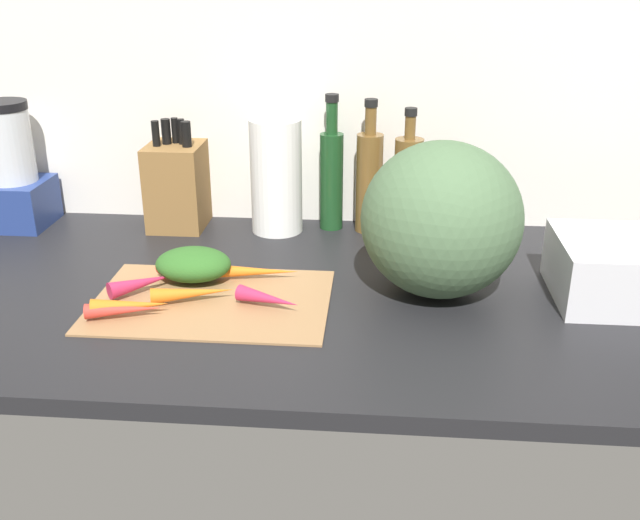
{
  "coord_description": "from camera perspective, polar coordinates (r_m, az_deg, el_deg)",
  "views": [
    {
      "loc": [
        19.2,
        -122.17,
        57.35
      ],
      "look_at": [
        9.72,
        -9.63,
        9.59
      ],
      "focal_mm": 40.72,
      "sensor_mm": 36.0,
      "label": 1
    }
  ],
  "objects": [
    {
      "name": "carrot_1",
      "position": [
        1.35,
        -13.86,
        -1.78
      ],
      "size": [
        11.22,
        10.14,
        3.15
      ],
      "primitive_type": "cone",
      "rotation": [
        0.0,
        1.57,
        0.7
      ],
      "color": "#B2264C",
      "rests_on": "cutting_board"
    },
    {
      "name": "knife_block",
      "position": [
        1.66,
        -11.16,
        5.84
      ],
      "size": [
        12.04,
        13.73,
        24.39
      ],
      "color": "brown",
      "rests_on": "ground_plane"
    },
    {
      "name": "bottle_1",
      "position": [
        1.6,
        3.88,
        6.34
      ],
      "size": [
        5.83,
        5.83,
        29.3
      ],
      "color": "brown",
      "rests_on": "ground_plane"
    },
    {
      "name": "carrot_0",
      "position": [
        1.3,
        -9.99,
        -2.57
      ],
      "size": [
        14.66,
        6.82,
        2.89
      ],
      "primitive_type": "cone",
      "rotation": [
        0.0,
        1.57,
        0.28
      ],
      "color": "orange",
      "rests_on": "cutting_board"
    },
    {
      "name": "wall_back",
      "position": [
        1.64,
        -2.03,
        13.31
      ],
      "size": [
        170.0,
        3.0,
        60.0
      ],
      "primitive_type": "cube",
      "color": "silver",
      "rests_on": "ground_plane"
    },
    {
      "name": "carrot_3",
      "position": [
        1.27,
        -15.2,
        -3.79
      ],
      "size": [
        12.81,
        5.04,
        2.64
      ],
      "primitive_type": "cone",
      "rotation": [
        0.0,
        1.57,
        0.2
      ],
      "color": "red",
      "rests_on": "cutting_board"
    },
    {
      "name": "winter_squash",
      "position": [
        1.3,
        9.5,
        3.14
      ],
      "size": [
        28.56,
        28.46,
        27.99
      ],
      "primitive_type": "ellipsoid",
      "color": "#4C6B47",
      "rests_on": "ground_plane"
    },
    {
      "name": "carrot_6",
      "position": [
        1.27,
        -14.72,
        -3.51
      ],
      "size": [
        13.1,
        5.97,
        3.19
      ],
      "primitive_type": "cone",
      "rotation": [
        0.0,
        1.57,
        0.23
      ],
      "color": "orange",
      "rests_on": "cutting_board"
    },
    {
      "name": "blender_appliance",
      "position": [
        1.77,
        -23.05,
        6.28
      ],
      "size": [
        14.51,
        14.51,
        28.17
      ],
      "color": "navy",
      "rests_on": "ground_plane"
    },
    {
      "name": "cutting_board",
      "position": [
        1.31,
        -8.5,
        -3.13
      ],
      "size": [
        41.92,
        29.12,
        0.8
      ],
      "primitive_type": "cube",
      "color": "#997047",
      "rests_on": "ground_plane"
    },
    {
      "name": "carrot_4",
      "position": [
        1.37,
        -4.86,
        -0.9
      ],
      "size": [
        15.34,
        3.53,
        2.49
      ],
      "primitive_type": "cone",
      "rotation": [
        0.0,
        1.57,
        0.07
      ],
      "color": "orange",
      "rests_on": "cutting_board"
    },
    {
      "name": "carrot_greens_pile",
      "position": [
        1.38,
        -9.94,
        -0.34
      ],
      "size": [
        14.18,
        10.91,
        6.0
      ],
      "primitive_type": "ellipsoid",
      "color": "#2D6023",
      "rests_on": "cutting_board"
    },
    {
      "name": "carrot_2",
      "position": [
        1.26,
        -4.09,
        -3.05
      ],
      "size": [
        12.03,
        6.96,
        2.93
      ],
      "primitive_type": "cone",
      "rotation": [
        0.0,
        1.57,
        -0.37
      ],
      "color": "#B2264C",
      "rests_on": "cutting_board"
    },
    {
      "name": "dish_rack",
      "position": [
        1.4,
        23.24,
        -0.81
      ],
      "size": [
        26.08,
        21.57,
        11.07
      ],
      "primitive_type": "cube",
      "color": "silver",
      "rests_on": "ground_plane"
    },
    {
      "name": "ground_plane",
      "position": [
        1.37,
        -3.72,
        -2.58
      ],
      "size": [
        170.0,
        80.0,
        3.0
      ],
      "primitive_type": "cube",
      "color": "black"
    },
    {
      "name": "paper_towel_roll",
      "position": [
        1.6,
        -3.45,
        6.59
      ],
      "size": [
        11.25,
        11.25,
        25.08
      ],
      "primitive_type": "cylinder",
      "color": "white",
      "rests_on": "ground_plane"
    },
    {
      "name": "carrot_5",
      "position": [
        1.38,
        -10.86,
        -0.87
      ],
      "size": [
        10.58,
        8.3,
        3.53
      ],
      "primitive_type": "cone",
      "rotation": [
        0.0,
        1.57,
        -0.54
      ],
      "color": "red",
      "rests_on": "cutting_board"
    },
    {
      "name": "bottle_0",
      "position": [
        1.61,
        0.91,
        6.65
      ],
      "size": [
        5.2,
        5.2,
        30.01
      ],
      "color": "#19421E",
      "rests_on": "ground_plane"
    },
    {
      "name": "bottle_2",
      "position": [
        1.56,
        6.88,
        5.7
      ],
      "size": [
        6.05,
        6.05,
        28.43
      ],
      "color": "brown",
      "rests_on": "ground_plane"
    }
  ]
}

